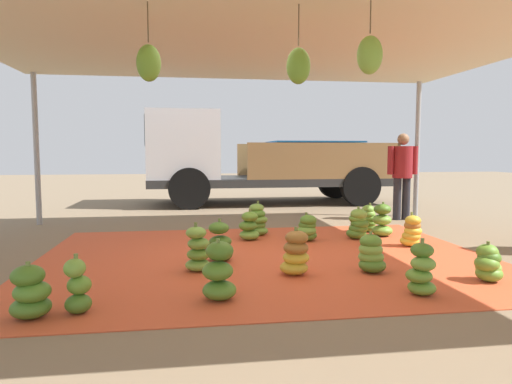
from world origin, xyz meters
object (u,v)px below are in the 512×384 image
object	(u,v)px
banana_bunch_6	(488,264)
banana_bunch_15	(198,251)
banana_bunch_10	(30,294)
banana_bunch_1	(249,227)
banana_bunch_12	(78,288)
banana_bunch_9	(220,243)
banana_bunch_4	(421,271)
worker_0	(402,170)
banana_bunch_13	(369,219)
banana_bunch_2	(307,229)
banana_bunch_11	(412,232)
banana_bunch_5	(295,254)
banana_bunch_3	(371,254)
cargo_truck_main	(258,160)
banana_bunch_0	(258,220)
banana_bunch_8	(219,273)
banana_bunch_7	(382,221)
banana_bunch_14	(358,225)

from	to	relation	value
banana_bunch_6	banana_bunch_15	size ratio (longest dim) A/B	0.75
banana_bunch_15	banana_bunch_10	bearing A→B (deg)	-137.29
banana_bunch_1	banana_bunch_12	distance (m)	3.49
banana_bunch_6	banana_bunch_9	xyz separation A→B (m)	(-2.75, 1.30, 0.04)
banana_bunch_4	banana_bunch_15	size ratio (longest dim) A/B	0.96
banana_bunch_15	worker_0	bearing A→B (deg)	39.68
banana_bunch_13	banana_bunch_12	bearing A→B (deg)	-139.80
banana_bunch_2	banana_bunch_9	size ratio (longest dim) A/B	0.82
banana_bunch_9	banana_bunch_11	distance (m)	2.85
banana_bunch_5	banana_bunch_10	xyz separation A→B (m)	(-2.47, -0.98, -0.02)
banana_bunch_2	banana_bunch_3	xyz separation A→B (m)	(0.26, -1.85, 0.01)
banana_bunch_6	cargo_truck_main	world-z (taller)	cargo_truck_main
banana_bunch_15	banana_bunch_9	bearing A→B (deg)	57.68
banana_bunch_11	banana_bunch_15	distance (m)	3.23
banana_bunch_3	banana_bunch_9	bearing A→B (deg)	155.47
banana_bunch_10	banana_bunch_13	distance (m)	5.52
banana_bunch_0	banana_bunch_11	world-z (taller)	banana_bunch_0
banana_bunch_0	banana_bunch_10	size ratio (longest dim) A/B	1.19
banana_bunch_9	banana_bunch_13	bearing A→B (deg)	32.62
banana_bunch_8	banana_bunch_1	bearing A→B (deg)	76.90
banana_bunch_1	banana_bunch_9	world-z (taller)	banana_bunch_9
banana_bunch_4	banana_bunch_7	size ratio (longest dim) A/B	0.99
banana_bunch_0	banana_bunch_9	world-z (taller)	banana_bunch_0
banana_bunch_3	banana_bunch_13	distance (m)	2.65
banana_bunch_0	banana_bunch_2	size ratio (longest dim) A/B	1.28
banana_bunch_1	banana_bunch_8	size ratio (longest dim) A/B	0.85
banana_bunch_13	cargo_truck_main	distance (m)	4.89
banana_bunch_4	banana_bunch_5	xyz separation A→B (m)	(-1.02, 0.88, -0.00)
banana_bunch_7	banana_bunch_9	xyz separation A→B (m)	(-2.73, -1.33, -0.01)
banana_bunch_10	banana_bunch_15	bearing A→B (deg)	42.71
banana_bunch_1	banana_bunch_6	size ratio (longest dim) A/B	1.13
banana_bunch_2	worker_0	distance (m)	3.24
banana_bunch_2	banana_bunch_12	size ratio (longest dim) A/B	0.87
banana_bunch_8	banana_bunch_10	size ratio (longest dim) A/B	1.20
banana_bunch_5	banana_bunch_14	world-z (taller)	banana_bunch_5
banana_bunch_6	worker_0	xyz separation A→B (m)	(1.14, 4.32, 0.82)
banana_bunch_3	banana_bunch_6	size ratio (longest dim) A/B	1.09
banana_bunch_8	banana_bunch_13	xyz separation A→B (m)	(2.76, 3.17, -0.03)
banana_bunch_3	banana_bunch_10	xyz separation A→B (m)	(-3.35, -0.96, 0.00)
worker_0	cargo_truck_main	bearing A→B (deg)	126.44
banana_bunch_13	banana_bunch_7	bearing A→B (deg)	-78.36
banana_bunch_11	banana_bunch_9	bearing A→B (deg)	-170.15
banana_bunch_2	banana_bunch_14	xyz separation A→B (m)	(0.84, 0.07, 0.03)
banana_bunch_11	banana_bunch_8	bearing A→B (deg)	-146.09
banana_bunch_5	banana_bunch_6	size ratio (longest dim) A/B	1.25
banana_bunch_8	banana_bunch_0	bearing A→B (deg)	75.00
banana_bunch_0	banana_bunch_7	world-z (taller)	banana_bunch_0
banana_bunch_8	banana_bunch_15	size ratio (longest dim) A/B	1.00
banana_bunch_2	banana_bunch_9	bearing A→B (deg)	-142.44
cargo_truck_main	banana_bunch_13	bearing A→B (deg)	-75.27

